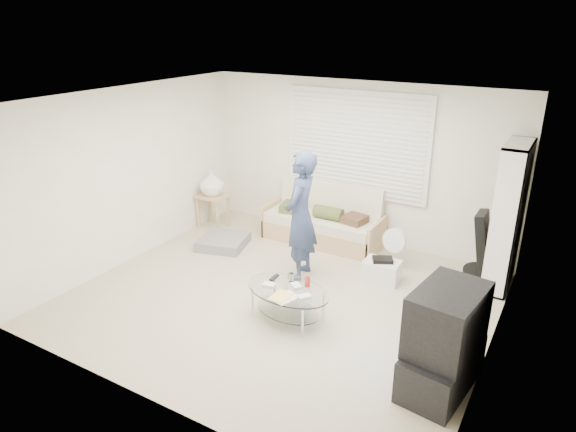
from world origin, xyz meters
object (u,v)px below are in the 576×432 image
Objects in this scene: futon_sofa at (323,223)px; tv_unit at (444,341)px; bookshelf at (507,217)px; coffee_table at (288,295)px.

futon_sofa is 3.62m from tv_unit.
tv_unit is at bearing -45.21° from futon_sofa.
futon_sofa is 2.75m from bookshelf.
tv_unit is at bearing -8.95° from coffee_table.
bookshelf reaches higher than futon_sofa.
tv_unit reaches higher than coffee_table.
futon_sofa is at bearing 177.23° from bookshelf.
bookshelf reaches higher than tv_unit.
bookshelf is at bearing -2.77° from futon_sofa.
coffee_table is (0.67, -2.27, 0.02)m from futon_sofa.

